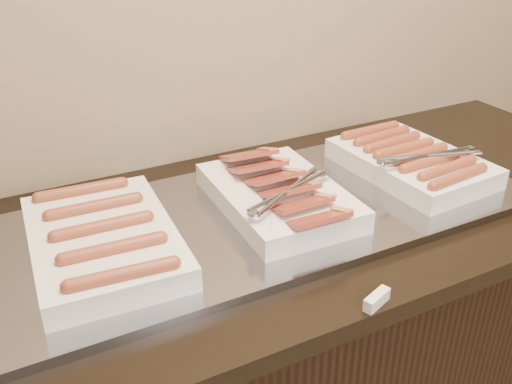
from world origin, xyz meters
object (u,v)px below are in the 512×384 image
warming_tray (270,212)px  dish_center (279,195)px  counter (268,363)px  dish_left (103,239)px  dish_right (412,161)px

warming_tray → dish_center: size_ratio=3.00×
counter → warming_tray: size_ratio=1.72×
dish_center → dish_left: bearing=-178.5°
counter → dish_left: dish_left is taller
dish_left → dish_right: bearing=3.1°
counter → dish_right: dish_right is taller
warming_tray → dish_left: (-0.37, -0.00, 0.04)m
warming_tray → dish_right: size_ratio=3.07×
dish_left → dish_center: (0.39, -0.00, 0.00)m
counter → dish_center: size_ratio=5.16×
warming_tray → dish_left: 0.37m
counter → dish_right: (0.40, -0.00, 0.50)m
dish_center → dish_right: bearing=2.1°
dish_left → dish_center: 0.39m
warming_tray → dish_left: dish_left is taller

